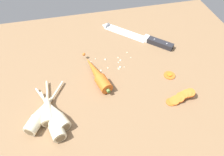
% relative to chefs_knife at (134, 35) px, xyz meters
% --- Properties ---
extents(ground_plane, '(1.20, 0.90, 0.04)m').
position_rel_chefs_knife_xyz_m(ground_plane, '(-0.16, -0.22, -0.03)').
color(ground_plane, brown).
extents(chefs_knife, '(0.27, 0.27, 0.04)m').
position_rel_chefs_knife_xyz_m(chefs_knife, '(0.00, 0.00, 0.00)').
color(chefs_knife, silver).
rests_on(chefs_knife, ground_plane).
extents(whole_carrot, '(0.09, 0.21, 0.04)m').
position_rel_chefs_knife_xyz_m(whole_carrot, '(-0.20, -0.21, 0.01)').
color(whole_carrot, '#D6601E').
rests_on(whole_carrot, ground_plane).
extents(parsnip_front, '(0.13, 0.19, 0.04)m').
position_rel_chefs_knife_xyz_m(parsnip_front, '(-0.40, -0.33, 0.01)').
color(parsnip_front, beige).
rests_on(parsnip_front, ground_plane).
extents(parsnip_mid_left, '(0.04, 0.18, 0.04)m').
position_rel_chefs_knife_xyz_m(parsnip_mid_left, '(-0.38, -0.32, 0.01)').
color(parsnip_mid_left, beige).
rests_on(parsnip_mid_left, ground_plane).
extents(parsnip_mid_right, '(0.08, 0.20, 0.04)m').
position_rel_chefs_knife_xyz_m(parsnip_mid_right, '(-0.37, -0.37, 0.01)').
color(parsnip_mid_right, beige).
rests_on(parsnip_mid_right, ground_plane).
extents(parsnip_back, '(0.11, 0.19, 0.04)m').
position_rel_chefs_knife_xyz_m(parsnip_back, '(-0.36, -0.34, 0.01)').
color(parsnip_back, beige).
rests_on(parsnip_back, ground_plane).
extents(carrot_slice_stack, '(0.10, 0.04, 0.03)m').
position_rel_chefs_knife_xyz_m(carrot_slice_stack, '(0.05, -0.37, 0.01)').
color(carrot_slice_stack, '#D6601E').
rests_on(carrot_slice_stack, ground_plane).
extents(carrot_slice_stray_near, '(0.04, 0.04, 0.01)m').
position_rel_chefs_knife_xyz_m(carrot_slice_stray_near, '(0.06, -0.26, -0.00)').
color(carrot_slice_stray_near, '#D6601E').
rests_on(carrot_slice_stray_near, ground_plane).
extents(mince_crumbs, '(0.16, 0.09, 0.01)m').
position_rel_chefs_knife_xyz_m(mince_crumbs, '(-0.13, -0.15, -0.00)').
color(mince_crumbs, beige).
rests_on(mince_crumbs, ground_plane).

